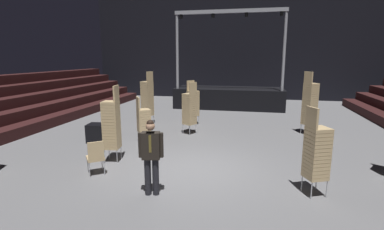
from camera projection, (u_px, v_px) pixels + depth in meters
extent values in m
cube|color=slate|center=(196.00, 170.00, 8.26)|extent=(22.00, 30.00, 0.10)
cube|color=black|center=(235.00, 45.00, 21.85)|extent=(22.00, 0.30, 8.00)
cube|color=black|center=(229.00, 98.00, 18.24)|extent=(6.64, 2.54, 1.23)
cylinder|color=#9EA0A8|center=(177.00, 52.00, 17.35)|extent=(0.16, 0.16, 4.42)
cylinder|color=#9EA0A8|center=(284.00, 51.00, 16.08)|extent=(0.16, 0.16, 4.42)
cube|color=#9EA0A8|center=(230.00, 11.00, 16.28)|extent=(6.34, 0.20, 0.20)
cylinder|color=black|center=(181.00, 17.00, 16.91)|extent=(0.18, 0.18, 0.22)
cylinder|color=black|center=(213.00, 16.00, 16.52)|extent=(0.18, 0.18, 0.22)
cylinder|color=black|center=(247.00, 15.00, 16.13)|extent=(0.18, 0.18, 0.22)
cylinder|color=black|center=(282.00, 14.00, 15.74)|extent=(0.18, 0.18, 0.22)
cylinder|color=black|center=(156.00, 177.00, 6.63)|extent=(0.15, 0.15, 0.87)
cylinder|color=black|center=(148.00, 177.00, 6.63)|extent=(0.15, 0.15, 0.87)
cube|color=silver|center=(150.00, 146.00, 6.42)|extent=(0.20, 0.14, 0.61)
cube|color=black|center=(151.00, 146.00, 6.48)|extent=(0.44, 0.31, 0.61)
cube|color=brown|center=(150.00, 144.00, 6.35)|extent=(0.06, 0.02, 0.39)
cylinder|color=black|center=(161.00, 145.00, 6.48)|extent=(0.11, 0.11, 0.56)
cylinder|color=black|center=(140.00, 145.00, 6.48)|extent=(0.11, 0.11, 0.56)
sphere|color=tan|center=(150.00, 126.00, 6.39)|extent=(0.20, 0.20, 0.20)
sphere|color=black|center=(150.00, 124.00, 6.38)|extent=(0.17, 0.17, 0.17)
cylinder|color=#B2B5BA|center=(308.00, 128.00, 12.20)|extent=(0.02, 0.02, 0.40)
cylinder|color=#B2B5BA|center=(315.00, 130.00, 11.87)|extent=(0.02, 0.02, 0.40)
cylinder|color=#B2B5BA|center=(301.00, 129.00, 12.04)|extent=(0.02, 0.02, 0.40)
cylinder|color=#B2B5BA|center=(308.00, 131.00, 11.71)|extent=(0.02, 0.02, 0.40)
cube|color=tan|center=(308.00, 123.00, 11.91)|extent=(0.62, 0.62, 0.08)
cube|color=tan|center=(308.00, 121.00, 11.89)|extent=(0.62, 0.62, 0.08)
cube|color=tan|center=(309.00, 119.00, 11.88)|extent=(0.62, 0.62, 0.08)
cube|color=tan|center=(309.00, 117.00, 11.86)|extent=(0.62, 0.62, 0.08)
cube|color=tan|center=(309.00, 115.00, 11.84)|extent=(0.62, 0.62, 0.08)
cube|color=tan|center=(309.00, 113.00, 11.83)|extent=(0.62, 0.62, 0.08)
cube|color=tan|center=(309.00, 111.00, 11.81)|extent=(0.62, 0.62, 0.08)
cube|color=tan|center=(309.00, 109.00, 11.79)|extent=(0.62, 0.62, 0.08)
cube|color=tan|center=(310.00, 107.00, 11.78)|extent=(0.62, 0.62, 0.08)
cube|color=tan|center=(310.00, 105.00, 11.76)|extent=(0.62, 0.62, 0.08)
cube|color=tan|center=(310.00, 103.00, 11.74)|extent=(0.62, 0.62, 0.08)
cube|color=tan|center=(310.00, 101.00, 11.73)|extent=(0.62, 0.62, 0.08)
cube|color=tan|center=(310.00, 99.00, 11.71)|extent=(0.62, 0.62, 0.08)
cube|color=tan|center=(310.00, 97.00, 11.69)|extent=(0.62, 0.62, 0.08)
cube|color=tan|center=(311.00, 95.00, 11.68)|extent=(0.62, 0.62, 0.08)
cube|color=tan|center=(311.00, 93.00, 11.66)|extent=(0.62, 0.62, 0.08)
cube|color=tan|center=(311.00, 90.00, 11.64)|extent=(0.62, 0.62, 0.08)
cube|color=tan|center=(311.00, 88.00, 11.63)|extent=(0.62, 0.62, 0.08)
cube|color=tan|center=(311.00, 86.00, 11.61)|extent=(0.62, 0.62, 0.08)
cube|color=tan|center=(311.00, 84.00, 11.59)|extent=(0.62, 0.62, 0.08)
cube|color=tan|center=(308.00, 77.00, 11.46)|extent=(0.29, 0.35, 0.46)
cylinder|color=#B2B5BA|center=(142.00, 120.00, 13.75)|extent=(0.02, 0.02, 0.40)
cylinder|color=#B2B5BA|center=(147.00, 118.00, 14.07)|extent=(0.02, 0.02, 0.40)
cylinder|color=#B2B5BA|center=(148.00, 121.00, 13.55)|extent=(0.02, 0.02, 0.40)
cylinder|color=#B2B5BA|center=(154.00, 119.00, 13.87)|extent=(0.02, 0.02, 0.40)
cube|color=tan|center=(148.00, 115.00, 13.76)|extent=(0.57, 0.57, 0.08)
cube|color=tan|center=(148.00, 113.00, 13.75)|extent=(0.57, 0.57, 0.08)
cube|color=tan|center=(148.00, 111.00, 13.73)|extent=(0.57, 0.57, 0.08)
cube|color=tan|center=(148.00, 109.00, 13.71)|extent=(0.57, 0.57, 0.08)
cube|color=tan|center=(147.00, 108.00, 13.70)|extent=(0.57, 0.57, 0.08)
cube|color=tan|center=(147.00, 106.00, 13.68)|extent=(0.57, 0.57, 0.08)
cube|color=tan|center=(147.00, 104.00, 13.66)|extent=(0.57, 0.57, 0.08)
cube|color=tan|center=(147.00, 102.00, 13.65)|extent=(0.57, 0.57, 0.08)
cube|color=tan|center=(147.00, 100.00, 13.63)|extent=(0.57, 0.57, 0.08)
cube|color=tan|center=(147.00, 99.00, 13.61)|extent=(0.57, 0.57, 0.08)
cube|color=tan|center=(147.00, 97.00, 13.60)|extent=(0.57, 0.57, 0.08)
cube|color=tan|center=(147.00, 95.00, 13.58)|extent=(0.57, 0.57, 0.08)
cube|color=tan|center=(147.00, 93.00, 13.56)|extent=(0.57, 0.57, 0.08)
cube|color=tan|center=(147.00, 91.00, 13.55)|extent=(0.57, 0.57, 0.08)
cube|color=tan|center=(147.00, 90.00, 13.53)|extent=(0.57, 0.57, 0.08)
cube|color=tan|center=(147.00, 88.00, 13.51)|extent=(0.57, 0.57, 0.08)
cube|color=tan|center=(147.00, 86.00, 13.50)|extent=(0.57, 0.57, 0.08)
cube|color=tan|center=(147.00, 84.00, 13.48)|extent=(0.57, 0.57, 0.08)
cube|color=tan|center=(147.00, 82.00, 13.46)|extent=(0.57, 0.57, 0.08)
cube|color=tan|center=(150.00, 77.00, 13.31)|extent=(0.19, 0.40, 0.46)
cylinder|color=#B2B5BA|center=(105.00, 156.00, 8.68)|extent=(0.02, 0.02, 0.40)
cylinder|color=#B2B5BA|center=(109.00, 152.00, 9.05)|extent=(0.02, 0.02, 0.40)
cylinder|color=#B2B5BA|center=(117.00, 157.00, 8.65)|extent=(0.02, 0.02, 0.40)
cylinder|color=#B2B5BA|center=(121.00, 153.00, 9.02)|extent=(0.02, 0.02, 0.40)
cube|color=tan|center=(113.00, 147.00, 8.80)|extent=(0.49, 0.49, 0.08)
cube|color=tan|center=(112.00, 144.00, 8.78)|extent=(0.49, 0.49, 0.08)
cube|color=tan|center=(112.00, 141.00, 8.77)|extent=(0.49, 0.49, 0.08)
cube|color=tan|center=(112.00, 139.00, 8.75)|extent=(0.49, 0.49, 0.08)
cube|color=tan|center=(112.00, 136.00, 8.73)|extent=(0.49, 0.49, 0.08)
cube|color=tan|center=(112.00, 133.00, 8.72)|extent=(0.49, 0.49, 0.08)
cube|color=tan|center=(112.00, 131.00, 8.70)|extent=(0.49, 0.49, 0.08)
cube|color=tan|center=(112.00, 128.00, 8.69)|extent=(0.49, 0.49, 0.08)
cube|color=tan|center=(111.00, 125.00, 8.67)|extent=(0.49, 0.49, 0.08)
cube|color=tan|center=(111.00, 122.00, 8.65)|extent=(0.49, 0.49, 0.08)
cube|color=tan|center=(111.00, 119.00, 8.64)|extent=(0.49, 0.49, 0.08)
cube|color=tan|center=(111.00, 117.00, 8.62)|extent=(0.49, 0.49, 0.08)
cube|color=tan|center=(111.00, 114.00, 8.60)|extent=(0.49, 0.49, 0.08)
cube|color=tan|center=(111.00, 111.00, 8.59)|extent=(0.49, 0.49, 0.08)
cube|color=tan|center=(110.00, 108.00, 8.57)|extent=(0.49, 0.49, 0.08)
cube|color=tan|center=(110.00, 105.00, 8.55)|extent=(0.49, 0.49, 0.08)
cube|color=tan|center=(110.00, 103.00, 8.54)|extent=(0.49, 0.49, 0.08)
cube|color=tan|center=(116.00, 93.00, 8.47)|extent=(0.10, 0.41, 0.46)
cylinder|color=#B2B5BA|center=(183.00, 129.00, 12.01)|extent=(0.02, 0.02, 0.40)
cylinder|color=#B2B5BA|center=(189.00, 127.00, 12.28)|extent=(0.02, 0.02, 0.40)
cylinder|color=#B2B5BA|center=(190.00, 130.00, 11.75)|extent=(0.02, 0.02, 0.40)
cylinder|color=#B2B5BA|center=(196.00, 129.00, 12.03)|extent=(0.02, 0.02, 0.40)
cube|color=tan|center=(189.00, 123.00, 11.97)|extent=(0.60, 0.60, 0.08)
cube|color=tan|center=(189.00, 121.00, 11.95)|extent=(0.60, 0.60, 0.08)
cube|color=tan|center=(189.00, 119.00, 11.94)|extent=(0.60, 0.60, 0.08)
cube|color=tan|center=(189.00, 117.00, 11.92)|extent=(0.60, 0.60, 0.08)
cube|color=tan|center=(189.00, 115.00, 11.90)|extent=(0.60, 0.60, 0.08)
cube|color=tan|center=(189.00, 113.00, 11.89)|extent=(0.60, 0.60, 0.08)
cube|color=tan|center=(189.00, 111.00, 11.87)|extent=(0.60, 0.60, 0.08)
cube|color=tan|center=(189.00, 109.00, 11.85)|extent=(0.60, 0.60, 0.08)
cube|color=tan|center=(189.00, 107.00, 11.84)|extent=(0.60, 0.60, 0.08)
cube|color=tan|center=(189.00, 105.00, 11.82)|extent=(0.60, 0.60, 0.08)
cube|color=tan|center=(189.00, 103.00, 11.80)|extent=(0.60, 0.60, 0.08)
cube|color=tan|center=(189.00, 101.00, 11.79)|extent=(0.60, 0.60, 0.08)
cube|color=tan|center=(189.00, 99.00, 11.77)|extent=(0.60, 0.60, 0.08)
cube|color=tan|center=(189.00, 97.00, 11.75)|extent=(0.60, 0.60, 0.08)
cube|color=tan|center=(189.00, 94.00, 11.74)|extent=(0.60, 0.60, 0.08)
cube|color=tan|center=(193.00, 88.00, 11.55)|extent=(0.25, 0.37, 0.46)
cylinder|color=#B2B5BA|center=(199.00, 120.00, 13.69)|extent=(0.02, 0.02, 0.40)
cylinder|color=#B2B5BA|center=(192.00, 121.00, 13.48)|extent=(0.02, 0.02, 0.40)
cylinder|color=#B2B5BA|center=(194.00, 119.00, 14.00)|extent=(0.02, 0.02, 0.40)
cylinder|color=#B2B5BA|center=(187.00, 120.00, 13.79)|extent=(0.02, 0.02, 0.40)
cube|color=tan|center=(193.00, 115.00, 13.69)|extent=(0.62, 0.62, 0.08)
cube|color=tan|center=(193.00, 113.00, 13.68)|extent=(0.62, 0.62, 0.08)
cube|color=tan|center=(193.00, 111.00, 13.66)|extent=(0.62, 0.62, 0.08)
cube|color=tan|center=(193.00, 110.00, 13.64)|extent=(0.62, 0.62, 0.08)
cube|color=tan|center=(193.00, 108.00, 13.63)|extent=(0.62, 0.62, 0.08)
cube|color=tan|center=(193.00, 106.00, 13.61)|extent=(0.62, 0.62, 0.08)
cube|color=tan|center=(193.00, 104.00, 13.59)|extent=(0.62, 0.62, 0.08)
cube|color=tan|center=(193.00, 102.00, 13.58)|extent=(0.62, 0.62, 0.08)
cube|color=tan|center=(193.00, 101.00, 13.56)|extent=(0.62, 0.62, 0.08)
cube|color=tan|center=(193.00, 99.00, 13.54)|extent=(0.62, 0.62, 0.08)
cube|color=tan|center=(193.00, 97.00, 13.53)|extent=(0.62, 0.62, 0.08)
cube|color=tan|center=(193.00, 95.00, 13.51)|extent=(0.62, 0.62, 0.08)
cube|color=tan|center=(193.00, 93.00, 13.49)|extent=(0.62, 0.62, 0.08)
cube|color=tan|center=(193.00, 92.00, 13.48)|extent=(0.62, 0.62, 0.08)
cube|color=tan|center=(191.00, 85.00, 13.58)|extent=(0.31, 0.33, 0.46)
cylinder|color=#B2B5BA|center=(148.00, 135.00, 11.04)|extent=(0.02, 0.02, 0.40)
cylinder|color=#B2B5BA|center=(151.00, 138.00, 10.70)|extent=(0.02, 0.02, 0.40)
cylinder|color=#B2B5BA|center=(138.00, 136.00, 10.89)|extent=(0.02, 0.02, 0.40)
cylinder|color=#B2B5BA|center=(140.00, 139.00, 10.55)|extent=(0.02, 0.02, 0.40)
cube|color=tan|center=(144.00, 131.00, 10.75)|extent=(0.61, 0.61, 0.08)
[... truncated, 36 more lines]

